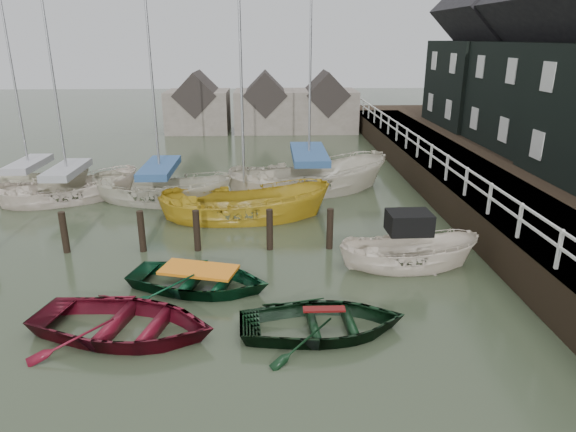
{
  "coord_description": "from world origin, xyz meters",
  "views": [
    {
      "loc": [
        1.2,
        -12.86,
        6.72
      ],
      "look_at": [
        1.78,
        2.34,
        1.4
      ],
      "focal_mm": 32.0,
      "sensor_mm": 36.0,
      "label": 1
    }
  ],
  "objects_px": {
    "sailboat_c": "(245,217)",
    "sailboat_e": "(33,190)",
    "motorboat": "(407,264)",
    "rowboat_red": "(125,335)",
    "sailboat_b": "(162,200)",
    "sailboat_d": "(309,190)",
    "rowboat_dkgreen": "(323,332)",
    "rowboat_green": "(200,288)",
    "sailboat_a": "(71,199)"
  },
  "relations": [
    {
      "from": "motorboat",
      "to": "sailboat_c",
      "type": "distance_m",
      "value": 7.1
    },
    {
      "from": "sailboat_b",
      "to": "sailboat_c",
      "type": "relative_size",
      "value": 1.2
    },
    {
      "from": "rowboat_green",
      "to": "sailboat_b",
      "type": "height_order",
      "value": "sailboat_b"
    },
    {
      "from": "sailboat_e",
      "to": "sailboat_b",
      "type": "bearing_deg",
      "value": -99.85
    },
    {
      "from": "motorboat",
      "to": "sailboat_c",
      "type": "bearing_deg",
      "value": 45.39
    },
    {
      "from": "sailboat_a",
      "to": "sailboat_b",
      "type": "distance_m",
      "value": 4.01
    },
    {
      "from": "rowboat_red",
      "to": "sailboat_c",
      "type": "distance_m",
      "value": 8.74
    },
    {
      "from": "rowboat_green",
      "to": "sailboat_e",
      "type": "bearing_deg",
      "value": 56.96
    },
    {
      "from": "rowboat_green",
      "to": "motorboat",
      "type": "relative_size",
      "value": 0.94
    },
    {
      "from": "rowboat_green",
      "to": "rowboat_red",
      "type": "bearing_deg",
      "value": 162.78
    },
    {
      "from": "sailboat_c",
      "to": "sailboat_e",
      "type": "bearing_deg",
      "value": 65.52
    },
    {
      "from": "sailboat_b",
      "to": "sailboat_e",
      "type": "bearing_deg",
      "value": 90.18
    },
    {
      "from": "sailboat_d",
      "to": "motorboat",
      "type": "bearing_deg",
      "value": -178.95
    },
    {
      "from": "rowboat_dkgreen",
      "to": "sailboat_c",
      "type": "relative_size",
      "value": 0.4
    },
    {
      "from": "sailboat_e",
      "to": "sailboat_d",
      "type": "bearing_deg",
      "value": -86.7
    },
    {
      "from": "rowboat_red",
      "to": "rowboat_green",
      "type": "bearing_deg",
      "value": -19.24
    },
    {
      "from": "rowboat_red",
      "to": "sailboat_d",
      "type": "distance_m",
      "value": 13.0
    },
    {
      "from": "sailboat_a",
      "to": "rowboat_dkgreen",
      "type": "bearing_deg",
      "value": -162.23
    },
    {
      "from": "sailboat_c",
      "to": "rowboat_red",
      "type": "bearing_deg",
      "value": 160.42
    },
    {
      "from": "rowboat_dkgreen",
      "to": "sailboat_a",
      "type": "height_order",
      "value": "sailboat_a"
    },
    {
      "from": "sailboat_a",
      "to": "sailboat_d",
      "type": "bearing_deg",
      "value": -109.03
    },
    {
      "from": "motorboat",
      "to": "sailboat_e",
      "type": "distance_m",
      "value": 17.47
    },
    {
      "from": "sailboat_b",
      "to": "sailboat_d",
      "type": "relative_size",
      "value": 0.91
    },
    {
      "from": "sailboat_b",
      "to": "sailboat_d",
      "type": "xyz_separation_m",
      "value": [
        6.46,
        1.25,
        -0.0
      ]
    },
    {
      "from": "rowboat_green",
      "to": "rowboat_dkgreen",
      "type": "relative_size",
      "value": 1.01
    },
    {
      "from": "sailboat_a",
      "to": "sailboat_c",
      "type": "bearing_deg",
      "value": -132.57
    },
    {
      "from": "rowboat_dkgreen",
      "to": "sailboat_a",
      "type": "relative_size",
      "value": 0.38
    },
    {
      "from": "motorboat",
      "to": "sailboat_e",
      "type": "relative_size",
      "value": 0.43
    },
    {
      "from": "sailboat_b",
      "to": "rowboat_red",
      "type": "bearing_deg",
      "value": -158.46
    },
    {
      "from": "sailboat_c",
      "to": "sailboat_d",
      "type": "height_order",
      "value": "sailboat_d"
    },
    {
      "from": "motorboat",
      "to": "rowboat_dkgreen",
      "type": "bearing_deg",
      "value": 138.86
    },
    {
      "from": "rowboat_red",
      "to": "sailboat_b",
      "type": "height_order",
      "value": "sailboat_b"
    },
    {
      "from": "rowboat_dkgreen",
      "to": "sailboat_e",
      "type": "bearing_deg",
      "value": 40.99
    },
    {
      "from": "sailboat_a",
      "to": "sailboat_c",
      "type": "distance_m",
      "value": 8.09
    },
    {
      "from": "rowboat_green",
      "to": "rowboat_dkgreen",
      "type": "distance_m",
      "value": 4.05
    },
    {
      "from": "motorboat",
      "to": "sailboat_e",
      "type": "xyz_separation_m",
      "value": [
        -15.1,
        8.78,
        -0.03
      ]
    },
    {
      "from": "motorboat",
      "to": "sailboat_a",
      "type": "xyz_separation_m",
      "value": [
        -12.88,
        7.39,
        -0.03
      ]
    },
    {
      "from": "rowboat_red",
      "to": "sailboat_d",
      "type": "bearing_deg",
      "value": -10.76
    },
    {
      "from": "rowboat_green",
      "to": "sailboat_c",
      "type": "height_order",
      "value": "sailboat_c"
    },
    {
      "from": "rowboat_dkgreen",
      "to": "motorboat",
      "type": "bearing_deg",
      "value": -42.98
    },
    {
      "from": "sailboat_a",
      "to": "sailboat_b",
      "type": "xyz_separation_m",
      "value": [
        4.0,
        -0.29,
        -0.0
      ]
    },
    {
      "from": "rowboat_green",
      "to": "sailboat_e",
      "type": "relative_size",
      "value": 0.4
    },
    {
      "from": "rowboat_green",
      "to": "sailboat_b",
      "type": "bearing_deg",
      "value": 33.02
    },
    {
      "from": "sailboat_b",
      "to": "rowboat_green",
      "type": "bearing_deg",
      "value": -146.99
    },
    {
      "from": "rowboat_red",
      "to": "rowboat_green",
      "type": "height_order",
      "value": "rowboat_red"
    },
    {
      "from": "rowboat_green",
      "to": "sailboat_b",
      "type": "relative_size",
      "value": 0.34
    },
    {
      "from": "rowboat_green",
      "to": "rowboat_dkgreen",
      "type": "xyz_separation_m",
      "value": [
        3.26,
        -2.4,
        0.0
      ]
    },
    {
      "from": "rowboat_red",
      "to": "sailboat_d",
      "type": "height_order",
      "value": "sailboat_d"
    },
    {
      "from": "rowboat_dkgreen",
      "to": "rowboat_red",
      "type": "bearing_deg",
      "value": 85.7
    },
    {
      "from": "rowboat_dkgreen",
      "to": "sailboat_d",
      "type": "xyz_separation_m",
      "value": [
        0.55,
        11.94,
        0.06
      ]
    }
  ]
}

